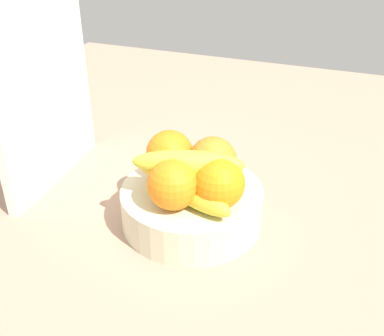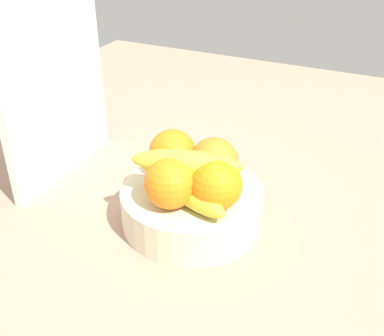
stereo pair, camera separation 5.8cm
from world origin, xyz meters
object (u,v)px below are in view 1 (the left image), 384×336
at_px(orange_center, 173,184).
at_px(cutting_board, 43,88).
at_px(orange_back_left, 220,182).
at_px(fruit_bowl, 192,206).
at_px(banana_bunch, 187,177).
at_px(orange_front_left, 213,161).
at_px(orange_front_right, 170,154).

height_order(orange_center, cutting_board, cutting_board).
bearing_deg(orange_back_left, fruit_bowl, 65.56).
bearing_deg(orange_back_left, banana_bunch, 97.68).
bearing_deg(fruit_bowl, orange_front_left, -34.04).
bearing_deg(orange_front_left, cutting_board, 88.12).
bearing_deg(orange_front_right, orange_back_left, -117.95).
bearing_deg(orange_back_left, orange_front_right, 62.05).
relative_size(orange_front_left, orange_back_left, 1.00).
distance_m(orange_front_left, orange_back_left, 0.07).
bearing_deg(orange_center, banana_bunch, -31.85).
height_order(fruit_bowl, orange_front_right, orange_front_right).
height_order(fruit_bowl, orange_front_left, orange_front_left).
bearing_deg(banana_bunch, orange_back_left, -82.32).
distance_m(fruit_bowl, cutting_board, 0.33).
bearing_deg(cutting_board, orange_front_right, -96.24).
bearing_deg(orange_back_left, orange_center, 114.93).
distance_m(orange_center, orange_back_left, 0.07).
relative_size(orange_center, cutting_board, 0.22).
bearing_deg(banana_bunch, orange_front_left, -16.23).
relative_size(fruit_bowl, orange_front_right, 2.93).
bearing_deg(orange_front_left, orange_center, 159.34).
relative_size(orange_center, banana_bunch, 0.44).
xyz_separation_m(orange_front_left, orange_back_left, (-0.06, -0.03, 0.00)).
bearing_deg(cutting_board, orange_front_left, -95.07).
height_order(orange_back_left, cutting_board, cutting_board).
bearing_deg(orange_back_left, cutting_board, 78.91).
height_order(orange_front_left, cutting_board, cutting_board).
height_order(fruit_bowl, banana_bunch, banana_bunch).
bearing_deg(banana_bunch, orange_front_right, 41.75).
relative_size(banana_bunch, cutting_board, 0.50).
bearing_deg(orange_front_right, fruit_bowl, -121.37).
distance_m(fruit_bowl, orange_center, 0.09).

